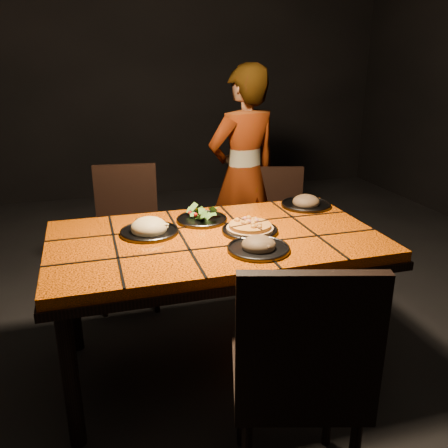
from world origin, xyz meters
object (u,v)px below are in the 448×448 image
object	(u,v)px
diner	(244,176)
plate_pizza	(250,229)
plate_pasta	(149,229)
chair_near	(300,373)
chair_far_left	(127,225)
dining_table	(215,250)
chair_far_right	(277,219)

from	to	relation	value
diner	plate_pizza	size ratio (longest dim) A/B	5.45
plate_pizza	plate_pasta	size ratio (longest dim) A/B	0.98
diner	plate_pasta	xyz separation A→B (m)	(-0.80, -0.90, 0.00)
chair_near	chair_far_left	xyz separation A→B (m)	(-0.41, 1.80, -0.05)
dining_table	chair_near	size ratio (longest dim) A/B	1.62
dining_table	plate_pasta	bearing A→B (deg)	158.95
chair_far_right	diner	bearing A→B (deg)	161.32
chair_near	chair_far_right	bearing A→B (deg)	-93.99
chair_near	plate_pizza	distance (m)	0.91
plate_pizza	diner	bearing A→B (deg)	72.97
chair_near	plate_pizza	size ratio (longest dim) A/B	3.53
plate_pizza	plate_pasta	bearing A→B (deg)	165.83
dining_table	chair_near	world-z (taller)	chair_near
chair_far_left	chair_near	bearing A→B (deg)	-70.11
plate_pizza	plate_pasta	distance (m)	0.50
diner	chair_near	bearing A→B (deg)	61.56
plate_pasta	plate_pizza	bearing A→B (deg)	-14.17
chair_near	chair_far_left	bearing A→B (deg)	-61.10
chair_near	diner	size ratio (longest dim) A/B	0.65
chair_near	plate_pasta	bearing A→B (deg)	-54.03
diner	chair_far_left	bearing A→B (deg)	-8.76
plate_pizza	dining_table	bearing A→B (deg)	178.39
dining_table	diner	size ratio (longest dim) A/B	1.05
diner	plate_pizza	world-z (taller)	diner
chair_far_right	dining_table	bearing A→B (deg)	-113.48
dining_table	plate_pizza	world-z (taller)	plate_pizza
dining_table	chair_far_left	size ratio (longest dim) A/B	1.78
chair_far_right	chair_near	bearing A→B (deg)	-94.92
chair_far_right	diner	world-z (taller)	diner
diner	plate_pizza	xyz separation A→B (m)	(-0.31, -1.02, -0.00)
dining_table	plate_pizza	bearing A→B (deg)	-1.61
chair_far_right	plate_pasta	xyz separation A→B (m)	(-1.01, -0.76, 0.30)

